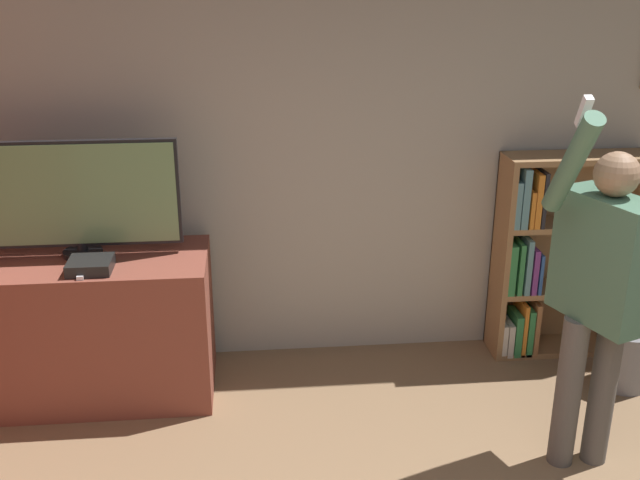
# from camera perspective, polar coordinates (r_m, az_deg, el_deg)

# --- Properties ---
(wall_back) EXTENTS (7.08, 0.09, 2.70)m
(wall_back) POSITION_cam_1_polar(r_m,az_deg,el_deg) (4.67, 4.73, 6.94)
(wall_back) COLOR #B2AD9E
(wall_back) RESTS_ON ground_plane
(tv_ledge) EXTENTS (1.41, 0.66, 0.86)m
(tv_ledge) POSITION_cam_1_polar(r_m,az_deg,el_deg) (4.61, -17.16, -6.36)
(tv_ledge) COLOR brown
(tv_ledge) RESTS_ON ground_plane
(television) EXTENTS (1.14, 0.22, 0.67)m
(television) POSITION_cam_1_polar(r_m,az_deg,el_deg) (4.38, -18.09, 3.13)
(television) COLOR black
(television) RESTS_ON tv_ledge
(game_console) EXTENTS (0.23, 0.22, 0.07)m
(game_console) POSITION_cam_1_polar(r_m,az_deg,el_deg) (4.24, -17.09, -1.84)
(game_console) COLOR black
(game_console) RESTS_ON tv_ledge
(remote_loose) EXTENTS (0.04, 0.14, 0.02)m
(remote_loose) POSITION_cam_1_polar(r_m,az_deg,el_deg) (4.20, -17.70, -2.46)
(remote_loose) COLOR white
(remote_loose) RESTS_ON tv_ledge
(bookshelf) EXTENTS (0.93, 0.28, 1.33)m
(bookshelf) POSITION_cam_1_polar(r_m,az_deg,el_deg) (5.02, 17.21, -1.41)
(bookshelf) COLOR #997047
(bookshelf) RESTS_ON ground_plane
(person) EXTENTS (0.63, 0.58, 1.94)m
(person) POSITION_cam_1_polar(r_m,az_deg,el_deg) (3.80, 20.66, -3.15)
(person) COLOR #56514C
(person) RESTS_ON ground_plane
(waste_bin) EXTENTS (0.31, 0.31, 0.37)m
(waste_bin) POSITION_cam_1_polar(r_m,az_deg,el_deg) (4.96, 22.22, -8.24)
(waste_bin) COLOR gray
(waste_bin) RESTS_ON ground_plane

